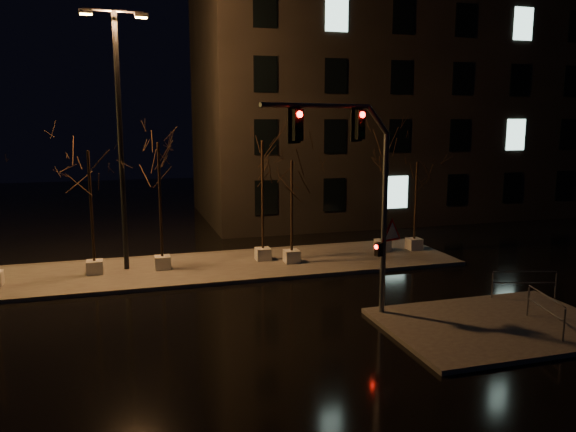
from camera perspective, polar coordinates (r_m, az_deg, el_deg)
name	(u,v)px	position (r m, az deg, el deg)	size (l,w,h in m)	color
ground	(239,314)	(19.17, -4.95, -9.91)	(90.00, 90.00, 0.00)	black
median	(212,267)	(24.80, -7.76, -5.19)	(22.00, 5.00, 0.15)	#46433F
sidewalk_corner	(497,325)	(19.09, 20.43, -10.37)	(7.00, 5.00, 0.15)	#46433F
building	(385,104)	(39.79, 9.86, 11.19)	(25.00, 12.00, 15.00)	black
tree_1	(89,178)	(23.97, -19.53, 3.62)	(1.80, 1.80, 5.21)	beige
tree_2	(159,171)	(23.95, -12.97, 4.48)	(1.80, 1.80, 5.51)	beige
tree_3	(262,167)	(24.86, -2.62, 4.95)	(1.80, 1.80, 5.54)	beige
tree_4	(292,183)	(24.48, 0.38, 3.33)	(1.80, 1.80, 4.66)	beige
tree_5	(385,164)	(27.01, 9.82, 5.24)	(1.80, 1.80, 5.56)	beige
tree_6	(416,182)	(27.68, 12.92, 3.41)	(1.80, 1.80, 4.40)	beige
traffic_signal_mast	(360,181)	(17.42, 7.34, 3.56)	(5.27, 1.85, 6.75)	#5A5D62
streetlight_main	(120,124)	(24.23, -16.74, 8.94)	(2.65, 0.51, 10.59)	black
guard_rail_a	(524,280)	(21.76, 22.89, -6.04)	(2.22, 0.69, 1.00)	#5A5D62
guard_rail_b	(545,307)	(19.03, 24.69, -8.36)	(0.53, 2.13, 1.03)	#5A5D62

